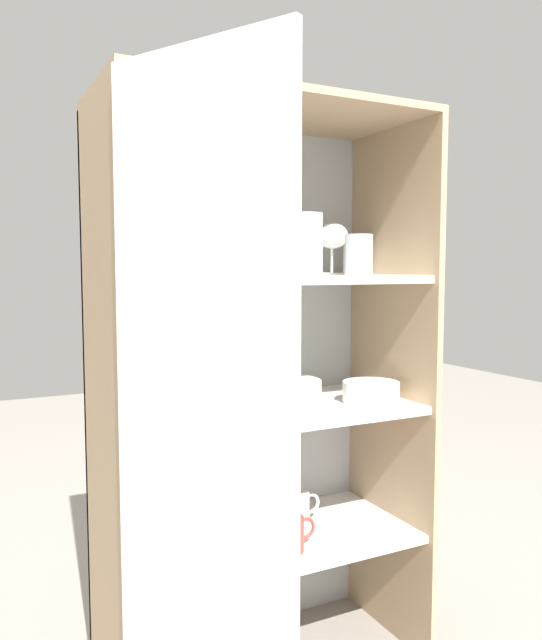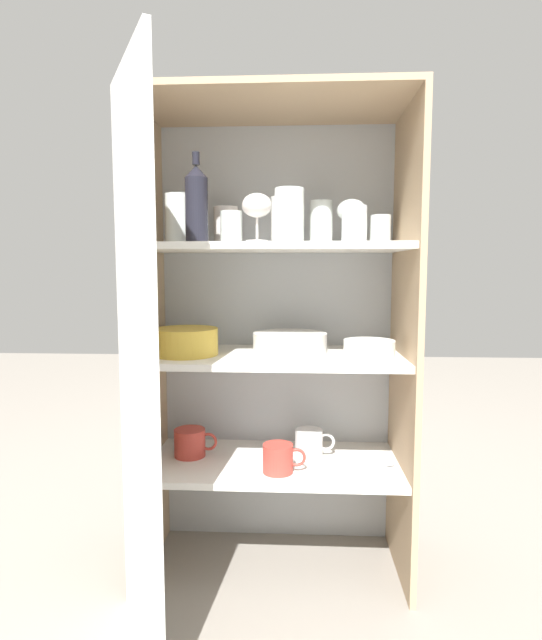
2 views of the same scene
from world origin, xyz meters
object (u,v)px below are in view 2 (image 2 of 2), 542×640
(wine_bottle, at_px, (197,204))
(coffee_mug_primary, at_px, (279,458))
(plate_stack_white, at_px, (290,343))
(mixing_bowl_large, at_px, (186,340))
(serving_bowl_small, at_px, (369,348))

(wine_bottle, distance_m, coffee_mug_primary, 0.77)
(wine_bottle, distance_m, plate_stack_white, 0.50)
(mixing_bowl_large, bearing_deg, wine_bottle, -45.51)
(wine_bottle, height_order, serving_bowl_small, wine_bottle)
(plate_stack_white, bearing_deg, coffee_mug_primary, -105.76)
(mixing_bowl_large, bearing_deg, serving_bowl_small, -4.41)
(mixing_bowl_large, relative_size, serving_bowl_small, 1.32)
(serving_bowl_small, distance_m, coffee_mug_primary, 0.42)
(wine_bottle, xyz_separation_m, coffee_mug_primary, (0.23, -0.01, -0.74))
(plate_stack_white, relative_size, coffee_mug_primary, 1.78)
(serving_bowl_small, bearing_deg, wine_bottle, -178.97)
(mixing_bowl_large, height_order, serving_bowl_small, mixing_bowl_large)
(serving_bowl_small, xyz_separation_m, coffee_mug_primary, (-0.26, -0.02, -0.32))
(plate_stack_white, height_order, serving_bowl_small, plate_stack_white)
(plate_stack_white, bearing_deg, serving_bowl_small, -20.90)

